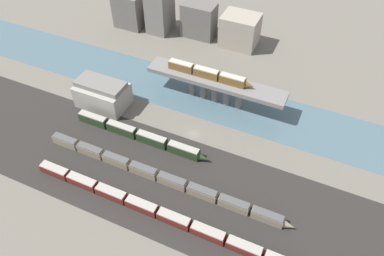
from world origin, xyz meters
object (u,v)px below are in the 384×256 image
object	(u,v)px
train_on_bridge	(209,74)
train_yard_far	(140,135)
train_yard_mid	(161,177)
train_yard_near	(162,214)
warehouse_building	(103,94)

from	to	relation	value
train_on_bridge	train_yard_far	xyz separation A→B (m)	(-14.16, -32.49, -10.54)
train_on_bridge	train_yard_far	size ratio (longest dim) A/B	0.66
train_yard_mid	train_yard_far	size ratio (longest dim) A/B	1.64
train_yard_mid	train_yard_far	bearing A→B (deg)	139.77
train_yard_mid	train_yard_far	distance (m)	21.13
train_on_bridge	train_yard_mid	size ratio (longest dim) A/B	0.40
train_yard_mid	train_yard_far	xyz separation A→B (m)	(-16.13, 13.65, 0.25)
train_on_bridge	train_yard_near	world-z (taller)	train_on_bridge
train_yard_near	warehouse_building	size ratio (longest dim) A/B	4.67
train_yard_near	train_yard_far	distance (m)	34.86
train_on_bridge	warehouse_building	world-z (taller)	train_on_bridge
train_yard_near	train_yard_far	xyz separation A→B (m)	(-22.95, 26.23, 0.31)
train_on_bridge	train_yard_mid	distance (m)	47.42
train_yard_near	warehouse_building	bearing A→B (deg)	141.02
train_yard_mid	train_yard_far	world-z (taller)	train_yard_far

